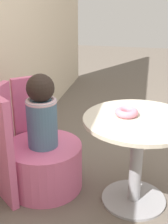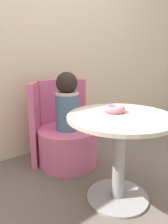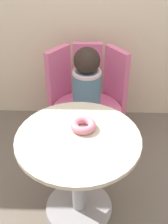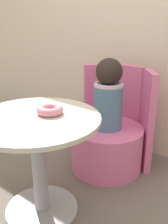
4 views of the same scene
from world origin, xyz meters
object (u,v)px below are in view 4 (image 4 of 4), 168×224
Objects in this scene: tub_chair at (107,147)px; round_table at (39,146)px; donut at (50,110)px; child_figure at (108,95)px.

round_table is at bearing -93.12° from tub_chair.
round_table is at bearing -108.95° from donut.
donut is (0.03, 0.08, 0.20)m from round_table.
round_table is 1.30× the size of tub_chair.
tub_chair is (0.04, 0.65, -0.27)m from round_table.
round_table is 4.79× the size of donut.
child_figure is at bearing 86.88° from round_table.
child_figure is 3.51× the size of donut.
tub_chair is 1.05× the size of child_figure.
tub_chair is 0.43m from child_figure.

